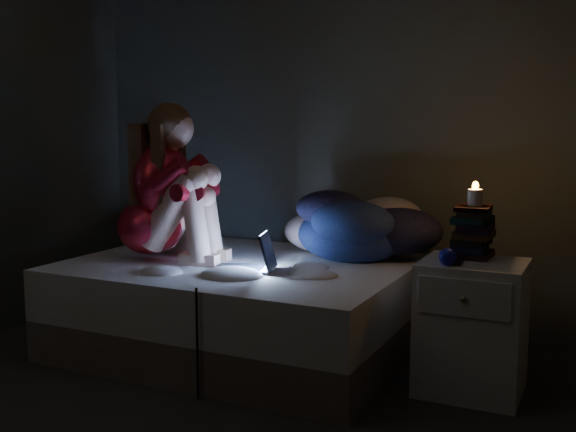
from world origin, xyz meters
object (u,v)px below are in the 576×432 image
Objects in this scene: laptop at (244,251)px; nightstand at (472,327)px; woman at (149,181)px; candle at (475,199)px; phone at (454,261)px; bed at (240,306)px.

laptop is 1.21m from nightstand.
woman reaches higher than nightstand.
laptop is 1.20m from candle.
phone is at bearing -8.05° from woman.
nightstand is at bearing -9.63° from laptop.
candle reaches higher than laptop.
candle is at bearing 64.19° from phone.
candle reaches higher than phone.
woman is 1.79m from candle.
woman is 1.75m from phone.
laptop is at bearing -13.14° from woman.
woman is at bearing 159.33° from laptop.
phone is (1.72, 0.03, -0.31)m from woman.
woman is 11.16× the size of candle.
nightstand is (1.80, 0.09, -0.64)m from woman.
laptop is 0.48× the size of nightstand.
laptop reaches higher than bed.
candle is (1.78, 0.19, -0.04)m from woman.
bed is 1.44m from candle.
bed is 2.07× the size of woman.
nightstand is at bearing 32.59° from phone.
phone reaches higher than nightstand.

